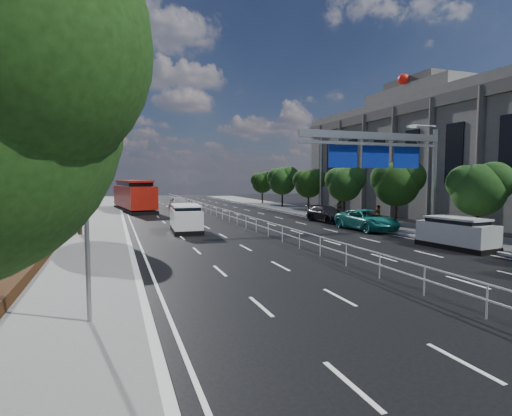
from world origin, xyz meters
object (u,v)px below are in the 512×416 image
near_car_dark (129,197)px  pedestrian_b (339,207)px  overhead_gantry (387,152)px  parked_car_teal (367,220)px  toilet_sign (67,218)px  silver_minivan (456,233)px  red_bus (134,195)px  near_car_silver (178,203)px  parked_car_dark (327,214)px  pedestrian_a (378,216)px  white_minivan (186,218)px

near_car_dark → pedestrian_b: size_ratio=2.23×
overhead_gantry → parked_car_teal: overhead_gantry is taller
toilet_sign → parked_car_teal: bearing=36.4°
near_car_dark → silver_minivan: 57.13m
red_bus → silver_minivan: 36.14m
near_car_silver → parked_car_teal: size_ratio=0.88×
toilet_sign → parked_car_dark: size_ratio=0.88×
silver_minivan → pedestrian_a: 8.93m
pedestrian_b → pedestrian_a: bearing=121.5°
red_bus → silver_minivan: (15.80, -32.49, -1.05)m
near_car_silver → parked_car_dark: (10.43, -19.01, -0.12)m
parked_car_teal → overhead_gantry: bearing=-112.1°
white_minivan → pedestrian_b: (16.25, 5.42, 0.07)m
toilet_sign → pedestrian_b: size_ratio=2.34×
white_minivan → pedestrian_b: white_minivan is taller
white_minivan → parked_car_teal: bearing=-12.0°
near_car_dark → parked_car_teal: 49.10m
near_car_dark → pedestrian_a: 49.13m
parked_car_dark → pedestrian_b: pedestrian_b is taller
overhead_gantry → red_bus: overhead_gantry is taller
parked_car_dark → pedestrian_a: pedestrian_a is taller
toilet_sign → near_car_dark: size_ratio=1.05×
red_bus → pedestrian_a: size_ratio=7.34×
near_car_silver → toilet_sign: bearing=77.9°
pedestrian_a → pedestrian_b: bearing=-110.8°
parked_car_dark → toilet_sign: bearing=-137.9°
near_car_silver → near_car_dark: (-5.15, 21.55, -0.16)m
near_car_dark → parked_car_dark: size_ratio=0.84×
toilet_sign → white_minivan: 19.00m
overhead_gantry → near_car_silver: (-8.87, 29.16, -4.77)m
toilet_sign → red_bus: bearing=84.8°
toilet_sign → parked_car_teal: (19.25, 14.20, -2.16)m
near_car_dark → parked_car_dark: bearing=106.8°
overhead_gantry → parked_car_teal: 6.55m
parked_car_dark → parked_car_teal: bearing=-94.2°
overhead_gantry → pedestrian_a: overhead_gantry is taller
white_minivan → pedestrian_a: 14.80m
overhead_gantry → near_car_dark: bearing=105.5°
red_bus → pedestrian_a: 29.20m
near_car_dark → pedestrian_b: 41.86m
near_car_dark → pedestrian_b: (18.68, -37.46, 0.39)m
red_bus → parked_car_teal: 28.82m
toilet_sign → pedestrian_a: (20.55, 14.63, -1.95)m
overhead_gantry → near_car_dark: size_ratio=2.49×
silver_minivan → red_bus: bearing=109.6°
parked_car_teal → parked_car_dark: parked_car_teal is taller
near_car_silver → pedestrian_a: 27.24m
toilet_sign → near_car_dark: toilet_sign is taller
near_car_silver → pedestrian_b: (13.54, -15.91, 0.23)m
red_bus → pedestrian_a: bearing=-62.0°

